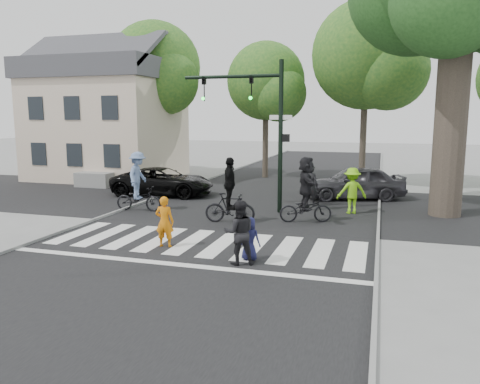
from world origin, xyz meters
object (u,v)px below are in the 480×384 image
at_px(traffic_signal, 260,115).
at_px(cyclist_right, 306,193).
at_px(pedestrian_woman, 165,222).
at_px(car_suv, 163,182).
at_px(pedestrian_adult, 239,233).
at_px(cyclist_left, 138,186).
at_px(car_grey, 354,183).
at_px(pedestrian_child, 250,239).
at_px(cyclist_mid, 230,196).

distance_m(traffic_signal, cyclist_right, 3.82).
distance_m(pedestrian_woman, cyclist_right, 5.67).
height_order(traffic_signal, cyclist_right, traffic_signal).
xyz_separation_m(pedestrian_woman, car_suv, (-4.15, 8.36, -0.08)).
xyz_separation_m(pedestrian_adult, cyclist_right, (0.89, 5.42, 0.22)).
bearing_deg(pedestrian_woman, cyclist_right, -134.69).
xyz_separation_m(pedestrian_woman, cyclist_left, (-3.39, 4.57, 0.29)).
relative_size(pedestrian_woman, cyclist_left, 0.63).
bearing_deg(cyclist_left, traffic_signal, 15.90).
distance_m(traffic_signal, car_grey, 6.24).
bearing_deg(cyclist_left, car_suv, 101.36).
distance_m(traffic_signal, pedestrian_child, 7.39).
xyz_separation_m(traffic_signal, pedestrian_adult, (1.23, -6.86, -3.05)).
distance_m(car_suv, car_grey, 9.19).
bearing_deg(pedestrian_adult, pedestrian_child, -133.99).
bearing_deg(pedestrian_child, pedestrian_woman, -3.05).
bearing_deg(cyclist_mid, car_grey, 57.80).
xyz_separation_m(pedestrian_woman, cyclist_right, (3.47, 4.48, 0.31)).
distance_m(cyclist_mid, cyclist_right, 2.77).
relative_size(car_suv, car_grey, 1.07).
bearing_deg(traffic_signal, pedestrian_woman, -102.88).
relative_size(pedestrian_adult, car_suv, 0.34).
relative_size(traffic_signal, pedestrian_adult, 3.53).
relative_size(traffic_signal, cyclist_mid, 2.51).
bearing_deg(cyclist_mid, pedestrian_woman, -103.24).
relative_size(pedestrian_child, cyclist_mid, 0.49).
bearing_deg(cyclist_mid, cyclist_left, 167.12).
bearing_deg(pedestrian_adult, car_suv, -75.97).
bearing_deg(traffic_signal, pedestrian_adult, -79.81).
bearing_deg(pedestrian_child, cyclist_mid, -57.45).
bearing_deg(cyclist_right, car_grey, 75.69).
distance_m(traffic_signal, cyclist_mid, 3.76).
height_order(traffic_signal, car_grey, traffic_signal).
relative_size(pedestrian_adult, cyclist_left, 0.70).
bearing_deg(pedestrian_woman, car_grey, -122.88).
height_order(cyclist_mid, cyclist_right, cyclist_right).
bearing_deg(pedestrian_woman, car_suv, -70.49).
bearing_deg(pedestrian_adult, cyclist_mid, -90.93).
distance_m(cyclist_right, car_suv, 8.57).
height_order(cyclist_right, car_suv, cyclist_right).
distance_m(pedestrian_woman, car_suv, 9.34).
bearing_deg(cyclist_mid, car_suv, 136.41).
xyz_separation_m(pedestrian_child, car_suv, (-6.91, 8.89, 0.09)).
bearing_deg(car_suv, car_grey, -85.39).
height_order(pedestrian_adult, cyclist_left, cyclist_left).
distance_m(pedestrian_child, cyclist_mid, 4.57).
xyz_separation_m(pedestrian_child, pedestrian_adult, (-0.17, -0.41, 0.26)).
xyz_separation_m(pedestrian_adult, cyclist_left, (-5.98, 5.51, 0.21)).
relative_size(traffic_signal, car_suv, 1.22).
relative_size(pedestrian_woman, cyclist_right, 0.63).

